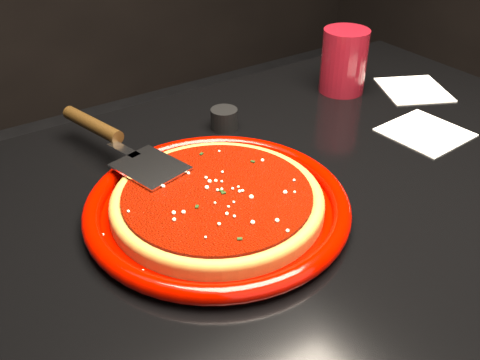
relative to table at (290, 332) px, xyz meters
name	(u,v)px	position (x,y,z in m)	size (l,w,h in m)	color
table	(290,332)	(0.00, 0.00, 0.00)	(1.20, 0.80, 0.75)	black
plate	(218,205)	(-0.17, -0.01, 0.39)	(0.39, 0.39, 0.03)	#810400
pizza_crust	(217,203)	(-0.17, -0.01, 0.39)	(0.31, 0.31, 0.02)	brown
pizza_crust_rim	(217,198)	(-0.17, -0.01, 0.40)	(0.31, 0.31, 0.02)	brown
pizza_sauce	(217,195)	(-0.17, -0.01, 0.41)	(0.27, 0.27, 0.01)	#6C0A00
parmesan_dusting	(217,191)	(-0.17, -0.01, 0.41)	(0.27, 0.27, 0.01)	beige
basil_flecks	(217,192)	(-0.17, -0.01, 0.41)	(0.24, 0.24, 0.00)	black
pizza_server	(120,141)	(-0.23, 0.19, 0.42)	(0.10, 0.35, 0.03)	silver
cup	(344,61)	(0.29, 0.22, 0.44)	(0.10, 0.10, 0.13)	maroon
napkin_a	(425,132)	(0.29, -0.01, 0.38)	(0.14, 0.14, 0.00)	white
napkin_b	(414,90)	(0.42, 0.13, 0.38)	(0.13, 0.14, 0.00)	white
ramekin	(224,119)	(-0.01, 0.21, 0.39)	(0.05, 0.05, 0.04)	black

